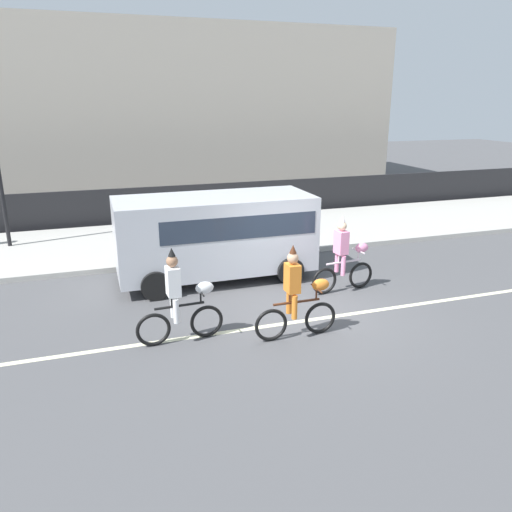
% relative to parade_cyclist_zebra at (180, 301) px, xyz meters
% --- Properties ---
extents(ground_plane, '(80.00, 80.00, 0.00)m').
position_rel_parade_cyclist_zebra_xyz_m(ground_plane, '(2.86, 0.59, -0.84)').
color(ground_plane, '#4C4C4F').
extents(road_centre_line, '(36.00, 0.14, 0.01)m').
position_rel_parade_cyclist_zebra_xyz_m(road_centre_line, '(2.86, 0.09, -0.84)').
color(road_centre_line, beige).
rests_on(road_centre_line, ground).
extents(sidewalk_curb, '(60.00, 5.00, 0.15)m').
position_rel_parade_cyclist_zebra_xyz_m(sidewalk_curb, '(2.86, 7.09, -0.77)').
color(sidewalk_curb, '#ADAAA3').
rests_on(sidewalk_curb, ground).
extents(fence_line, '(40.00, 0.08, 1.40)m').
position_rel_parade_cyclist_zebra_xyz_m(fence_line, '(2.86, 9.99, -0.14)').
color(fence_line, black).
rests_on(fence_line, ground).
extents(building_backdrop, '(28.00, 8.00, 7.93)m').
position_rel_parade_cyclist_zebra_xyz_m(building_backdrop, '(-0.25, 18.59, 3.12)').
color(building_backdrop, '#B2A899').
rests_on(building_backdrop, ground).
extents(parade_cyclist_zebra, '(1.72, 0.50, 1.92)m').
position_rel_parade_cyclist_zebra_xyz_m(parade_cyclist_zebra, '(0.00, 0.00, 0.00)').
color(parade_cyclist_zebra, black).
rests_on(parade_cyclist_zebra, ground).
extents(parade_cyclist_orange, '(1.72, 0.50, 1.92)m').
position_rel_parade_cyclist_zebra_xyz_m(parade_cyclist_orange, '(2.20, -0.54, 0.00)').
color(parade_cyclist_orange, black).
rests_on(parade_cyclist_orange, ground).
extents(parade_cyclist_pink, '(1.72, 0.50, 1.92)m').
position_rel_parade_cyclist_zebra_xyz_m(parade_cyclist_pink, '(4.26, 1.42, 0.00)').
color(parade_cyclist_pink, black).
rests_on(parade_cyclist_pink, ground).
extents(parked_van_silver, '(5.00, 2.22, 2.18)m').
position_rel_parade_cyclist_zebra_xyz_m(parked_van_silver, '(1.58, 3.29, 0.44)').
color(parked_van_silver, silver).
rests_on(parked_van_silver, ground).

